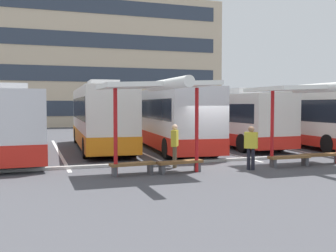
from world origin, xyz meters
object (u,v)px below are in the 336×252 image
at_px(bench_0, 133,166).
at_px(waiting_passenger_1, 175,142).
at_px(bench_2, 289,159).
at_px(coach_bus_4, 299,117).
at_px(bench_1, 180,164).
at_px(coach_bus_1, 100,118).
at_px(coach_bus_2, 170,119).
at_px(bench_3, 322,156).
at_px(waiting_passenger_0, 251,145).
at_px(coach_bus_0, 10,124).
at_px(waiting_shelter_1, 311,90).
at_px(waiting_shelter_0, 160,87).
at_px(coach_bus_3, 230,119).

height_order(bench_0, waiting_passenger_1, waiting_passenger_1).
bearing_deg(bench_2, coach_bus_4, 51.01).
height_order(coach_bus_4, bench_2, coach_bus_4).
height_order(bench_0, bench_1, same).
xyz_separation_m(coach_bus_1, coach_bus_4, (12.21, -1.73, -0.02)).
bearing_deg(bench_0, coach_bus_2, 61.62).
bearing_deg(bench_2, bench_1, 178.82).
relative_size(bench_0, waiting_passenger_1, 0.97).
bearing_deg(bench_3, coach_bus_1, 132.43).
distance_m(bench_2, waiting_passenger_1, 4.76).
relative_size(coach_bus_1, waiting_passenger_1, 6.27).
distance_m(waiting_passenger_0, waiting_passenger_1, 3.01).
height_order(coach_bus_0, bench_0, coach_bus_0).
bearing_deg(waiting_shelter_1, waiting_passenger_0, -179.33).
height_order(coach_bus_4, bench_0, coach_bus_4).
bearing_deg(waiting_passenger_0, coach_bus_0, 140.91).
distance_m(coach_bus_4, waiting_passenger_1, 12.11).
relative_size(bench_1, waiting_shelter_1, 0.37).
bearing_deg(bench_2, waiting_shelter_1, -8.92).
distance_m(bench_3, waiting_passenger_0, 3.77).
xyz_separation_m(bench_0, waiting_passenger_1, (2.01, 1.08, 0.69)).
relative_size(waiting_shelter_0, waiting_passenger_0, 2.56).
bearing_deg(coach_bus_2, coach_bus_1, 157.84).
bearing_deg(waiting_shelter_0, bench_2, 2.13).
xyz_separation_m(coach_bus_0, coach_bus_4, (16.94, 0.10, 0.16)).
height_order(waiting_shelter_0, waiting_passenger_0, waiting_shelter_0).
bearing_deg(waiting_passenger_0, coach_bus_3, 67.51).
xyz_separation_m(coach_bus_1, coach_bus_2, (3.71, -1.51, -0.04)).
distance_m(coach_bus_2, coach_bus_4, 8.50).
height_order(coach_bus_4, bench_3, coach_bus_4).
bearing_deg(coach_bus_0, coach_bus_1, 21.16).
relative_size(coach_bus_1, coach_bus_3, 1.07).
height_order(coach_bus_2, bench_1, coach_bus_2).
distance_m(coach_bus_1, waiting_passenger_0, 10.25).
distance_m(coach_bus_2, waiting_passenger_0, 7.79).
bearing_deg(coach_bus_3, waiting_passenger_0, -112.49).
height_order(bench_3, waiting_passenger_0, waiting_passenger_0).
height_order(coach_bus_3, bench_2, coach_bus_3).
xyz_separation_m(coach_bus_3, waiting_passenger_1, (-6.20, -7.14, -0.60)).
relative_size(coach_bus_0, coach_bus_4, 1.00).
relative_size(coach_bus_4, bench_2, 6.48).
xyz_separation_m(coach_bus_4, bench_3, (-4.13, -7.10, -1.42)).
xyz_separation_m(coach_bus_1, bench_1, (1.53, -8.96, -1.44)).
bearing_deg(coach_bus_2, coach_bus_4, -1.50).
xyz_separation_m(waiting_shelter_0, waiting_passenger_0, (3.75, 0.04, -2.17)).
distance_m(coach_bus_1, waiting_passenger_1, 8.01).
bearing_deg(waiting_shelter_0, waiting_passenger_0, 0.55).
distance_m(coach_bus_1, coach_bus_4, 12.33).
xyz_separation_m(bench_1, waiting_passenger_1, (0.21, 1.18, 0.69)).
bearing_deg(waiting_shelter_0, waiting_shelter_1, 0.60).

